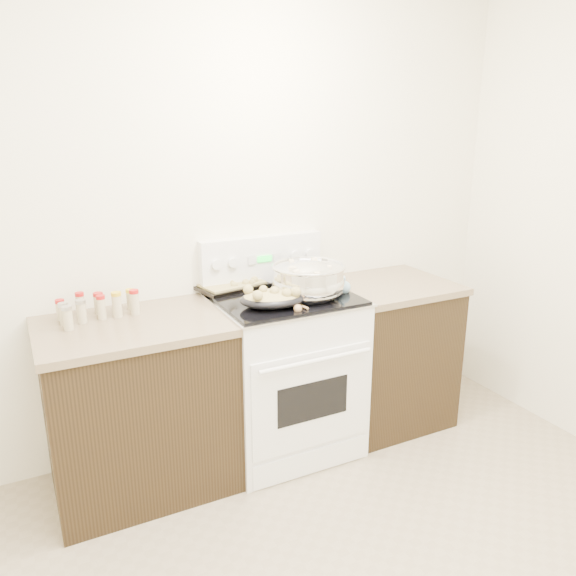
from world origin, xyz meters
TOP-DOWN VIEW (x-y plane):
  - room_shell at (0.00, 0.00)m, footprint 4.10×3.60m
  - counter_left at (-0.48, 1.43)m, footprint 0.93×0.67m
  - counter_right at (1.08, 1.43)m, footprint 0.73×0.67m
  - kitchen_range at (0.35, 1.42)m, footprint 0.78×0.73m
  - mixing_bowl at (0.46, 1.34)m, footprint 0.41×0.41m
  - roasting_pan at (0.22, 1.28)m, footprint 0.40×0.31m
  - baking_sheet at (0.14, 1.70)m, footprint 0.44×0.34m
  - wooden_spoon at (0.30, 1.19)m, footprint 0.08×0.25m
  - blue_ladle at (0.69, 1.33)m, footprint 0.17×0.24m
  - spice_jars at (-0.62, 1.57)m, footprint 0.39×0.23m

SIDE VIEW (x-z plane):
  - counter_left at x=-0.48m, z-range 0.00..0.92m
  - counter_right at x=1.08m, z-range 0.00..0.92m
  - kitchen_range at x=0.35m, z-range -0.12..1.10m
  - wooden_spoon at x=0.30m, z-range 0.93..0.98m
  - baking_sheet at x=0.14m, z-range 0.93..0.99m
  - blue_ladle at x=0.69m, z-range 0.93..1.02m
  - spice_jars at x=-0.62m, z-range 0.91..1.05m
  - roasting_pan at x=0.22m, z-range 0.93..1.05m
  - mixing_bowl at x=0.46m, z-range 0.92..1.15m
  - room_shell at x=0.00m, z-range 0.33..3.08m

